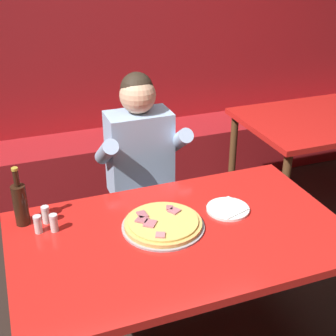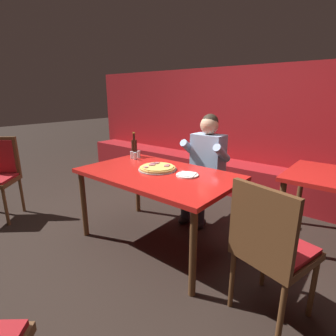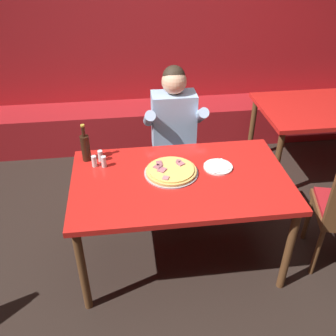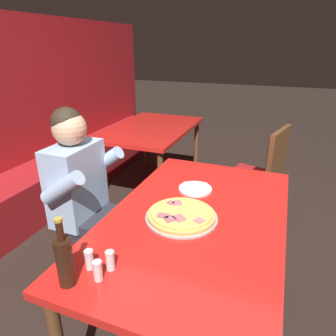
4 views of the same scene
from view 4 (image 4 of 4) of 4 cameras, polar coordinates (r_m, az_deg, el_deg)
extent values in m
plane|color=black|center=(2.14, 4.64, -26.57)|extent=(24.00, 24.00, 0.00)
cylinder|color=brown|center=(2.41, 19.15, -10.28)|extent=(0.06, 0.06, 0.72)
cylinder|color=brown|center=(2.53, 0.87, -7.27)|extent=(0.06, 0.06, 0.72)
cube|color=red|center=(1.65, 5.45, -9.52)|extent=(1.52, 0.91, 0.04)
cylinder|color=#9E9EA3|center=(1.61, 2.58, -9.35)|extent=(0.38, 0.38, 0.01)
cylinder|color=#DBA856|center=(1.60, 2.58, -8.92)|extent=(0.36, 0.36, 0.02)
cylinder|color=#E5BC5B|center=(1.60, 2.59, -8.49)|extent=(0.32, 0.32, 0.01)
cube|color=#A85B66|center=(1.55, -0.92, -9.07)|extent=(0.05, 0.06, 0.01)
cube|color=#C6757A|center=(1.52, 5.93, -9.91)|extent=(0.05, 0.05, 0.01)
cube|color=#B76670|center=(1.54, 2.15, -9.48)|extent=(0.08, 0.08, 0.01)
cube|color=#A85B66|center=(1.53, 0.36, -9.67)|extent=(0.07, 0.07, 0.01)
cube|color=#A85B66|center=(1.67, 0.52, -6.65)|extent=(0.04, 0.05, 0.01)
cube|color=#B76670|center=(1.67, 1.73, -6.67)|extent=(0.07, 0.07, 0.01)
cylinder|color=white|center=(1.91, 5.20, -3.98)|extent=(0.21, 0.21, 0.01)
cube|color=white|center=(1.90, 5.21, -3.71)|extent=(0.19, 0.19, 0.01)
cylinder|color=black|center=(1.24, -19.02, -16.62)|extent=(0.07, 0.07, 0.20)
cylinder|color=black|center=(1.16, -19.90, -11.20)|extent=(0.03, 0.03, 0.08)
cylinder|color=#B29933|center=(1.13, -20.21, -9.26)|extent=(0.03, 0.03, 0.01)
cylinder|color=silver|center=(1.26, -13.20, -18.74)|extent=(0.04, 0.04, 0.07)
cylinder|color=silver|center=(1.27, -13.14, -19.23)|extent=(0.03, 0.03, 0.04)
cylinder|color=silver|center=(1.23, -13.38, -17.24)|extent=(0.04, 0.04, 0.01)
cylinder|color=silver|center=(1.32, -14.73, -16.73)|extent=(0.04, 0.04, 0.07)
cylinder|color=#B23323|center=(1.33, -14.66, -17.21)|extent=(0.03, 0.03, 0.04)
cylinder|color=silver|center=(1.29, -14.92, -15.25)|extent=(0.04, 0.04, 0.01)
cylinder|color=silver|center=(1.30, -10.92, -17.13)|extent=(0.04, 0.04, 0.07)
cylinder|color=#516B33|center=(1.31, -10.87, -17.62)|extent=(0.03, 0.03, 0.04)
cylinder|color=silver|center=(1.27, -11.06, -15.64)|extent=(0.04, 0.04, 0.01)
ellipsoid|color=black|center=(2.24, -9.80, -22.40)|extent=(0.11, 0.24, 0.09)
ellipsoid|color=black|center=(2.37, -7.22, -19.32)|extent=(0.11, 0.24, 0.09)
cylinder|color=#282833|center=(2.12, -10.15, -18.84)|extent=(0.11, 0.11, 0.43)
cylinder|color=#282833|center=(2.25, -7.46, -15.80)|extent=(0.11, 0.11, 0.43)
cube|color=#282833|center=(2.06, -11.68, -10.50)|extent=(0.34, 0.40, 0.12)
cube|color=#9EBCE0|center=(2.04, -17.04, -2.76)|extent=(0.38, 0.22, 0.52)
cylinder|color=#9EBCE0|center=(1.81, -19.49, -3.63)|extent=(0.09, 0.30, 0.25)
cylinder|color=#9EBCE0|center=(2.12, -12.01, 1.17)|extent=(0.09, 0.30, 0.25)
sphere|color=#D6A884|center=(1.92, -18.28, 7.16)|extent=(0.21, 0.21, 0.21)
sphere|color=#2D2319|center=(1.92, -18.76, 8.19)|extent=(0.19, 0.19, 0.19)
cylinder|color=brown|center=(3.14, 13.18, -4.35)|extent=(0.04, 0.04, 0.45)
cylinder|color=brown|center=(2.83, 10.06, -7.22)|extent=(0.04, 0.04, 0.45)
cylinder|color=brown|center=(3.04, 19.76, -6.12)|extent=(0.04, 0.04, 0.45)
cylinder|color=brown|center=(2.72, 17.31, -9.36)|extent=(0.04, 0.04, 0.45)
cube|color=brown|center=(2.82, 15.59, -2.21)|extent=(0.54, 0.54, 0.05)
cube|color=#A3191E|center=(2.80, 15.68, -1.47)|extent=(0.49, 0.49, 0.03)
cube|color=brown|center=(2.66, 20.17, 1.94)|extent=(0.44, 0.15, 0.48)
cube|color=#A3191E|center=(2.67, 19.66, 2.06)|extent=(0.35, 0.12, 0.40)
cylinder|color=brown|center=(2.85, -1.45, -3.58)|extent=(0.06, 0.06, 0.72)
cylinder|color=brown|center=(3.91, 5.36, 3.73)|extent=(0.06, 0.06, 0.72)
cylinder|color=brown|center=(3.18, -13.63, -1.39)|extent=(0.06, 0.06, 0.72)
cylinder|color=brown|center=(4.15, -4.33, 4.91)|extent=(0.06, 0.06, 0.72)
cube|color=red|center=(3.37, -3.30, 7.49)|extent=(1.33, 0.85, 0.04)
camera|label=1|loc=(1.49, 88.70, 16.10)|focal=50.00mm
camera|label=2|loc=(3.32, 48.87, 13.21)|focal=28.00mm
camera|label=3|loc=(2.11, 89.11, 20.09)|focal=40.00mm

